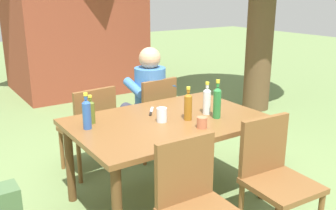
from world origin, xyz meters
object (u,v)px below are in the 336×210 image
object	(u,v)px
cup_glass	(162,115)
brick_kiosk	(72,4)
table_knife	(151,112)
person_in_white_shirt	(146,96)
backpack_by_near_side	(264,147)
bottle_green	(217,102)
bottle_clear	(207,100)
chair_near_left	(196,203)
cup_terracotta	(202,122)
dining_table	(168,129)
chair_far_right	(153,113)
bottle_blue	(87,113)
bottle_olive	(91,111)
chair_far_left	(90,126)
bottle_amber	(188,106)
chair_near_right	(274,173)

from	to	relation	value
cup_glass	brick_kiosk	xyz separation A→B (m)	(0.87, 4.20, 0.71)
table_knife	brick_kiosk	xyz separation A→B (m)	(0.82, 3.95, 0.76)
person_in_white_shirt	backpack_by_near_side	bearing A→B (deg)	-47.67
bottle_green	table_knife	size ratio (longest dim) A/B	1.54
bottle_green	bottle_clear	world-z (taller)	bottle_green
chair_near_left	cup_terracotta	world-z (taller)	chair_near_left
chair_near_left	backpack_by_near_side	distance (m)	1.76
chair_near_left	dining_table	bearing A→B (deg)	67.18
chair_far_right	bottle_blue	world-z (taller)	bottle_blue
person_in_white_shirt	bottle_olive	distance (m)	1.14
chair_far_left	bottle_olive	xyz separation A→B (m)	(-0.21, -0.56, 0.33)
dining_table	person_in_white_shirt	world-z (taller)	person_in_white_shirt
table_knife	bottle_blue	bearing A→B (deg)	-172.66
brick_kiosk	person_in_white_shirt	bearing A→B (deg)	-97.91
chair_far_right	cup_glass	distance (m)	0.99
person_in_white_shirt	brick_kiosk	distance (m)	3.39
bottle_amber	chair_near_right	bearing A→B (deg)	-72.49
person_in_white_shirt	table_knife	xyz separation A→B (m)	(-0.36, -0.69, 0.07)
chair_far_right	chair_near_right	xyz separation A→B (m)	(-0.00, -1.64, 0.00)
chair_near_left	chair_far_right	bearing A→B (deg)	66.88
chair_far_right	table_knife	distance (m)	0.73
chair_near_left	chair_near_right	bearing A→B (deg)	-0.01
cup_glass	brick_kiosk	size ratio (longest dim) A/B	0.04
bottle_olive	brick_kiosk	xyz separation A→B (m)	(1.35, 3.93, 0.67)
bottle_amber	chair_far_right	bearing A→B (deg)	76.01
dining_table	cup_terracotta	size ratio (longest dim) A/B	18.15
bottle_blue	backpack_by_near_side	xyz separation A→B (m)	(1.81, -0.14, -0.64)
chair_near_right	chair_far_left	xyz separation A→B (m)	(-0.69, 1.64, 0.00)
bottle_green	cup_terracotta	bearing A→B (deg)	-154.80
person_in_white_shirt	bottle_green	world-z (taller)	person_in_white_shirt
bottle_blue	cup_terracotta	distance (m)	0.87
person_in_white_shirt	dining_table	bearing A→B (deg)	-110.50
chair_far_right	bottle_olive	distance (m)	1.12
chair_far_left	cup_terracotta	xyz separation A→B (m)	(0.44, -1.13, 0.28)
bottle_amber	backpack_by_near_side	world-z (taller)	bottle_amber
bottle_blue	brick_kiosk	distance (m)	4.32
brick_kiosk	bottle_blue	bearing A→B (deg)	-109.47
bottle_green	table_knife	distance (m)	0.58
cup_glass	brick_kiosk	bearing A→B (deg)	78.27
table_knife	bottle_green	bearing A→B (deg)	-49.43
chair_far_left	cup_terracotta	world-z (taller)	chair_far_left
bottle_clear	bottle_amber	distance (m)	0.23
cup_terracotta	backpack_by_near_side	bearing A→B (deg)	16.50
chair_near_left	chair_far_left	distance (m)	1.64
bottle_green	brick_kiosk	distance (m)	4.44
table_knife	person_in_white_shirt	bearing A→B (deg)	62.33
dining_table	chair_far_left	world-z (taller)	chair_far_left
cup_glass	cup_terracotta	bearing A→B (deg)	-58.32
chair_near_left	table_knife	xyz separation A→B (m)	(0.33, 1.05, 0.24)
chair_far_right	chair_far_left	world-z (taller)	same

